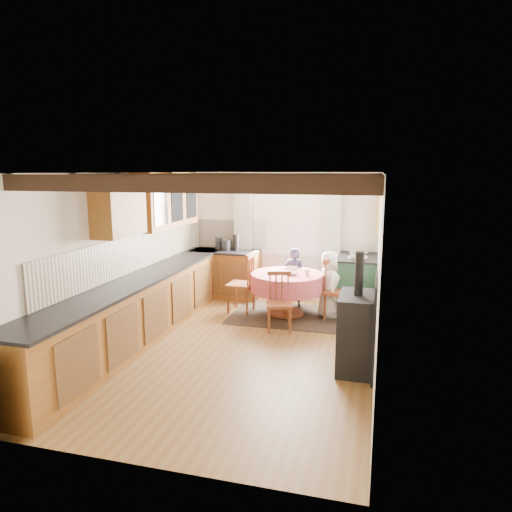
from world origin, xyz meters
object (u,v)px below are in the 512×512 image
(chair_right, at_px, (339,290))
(child_right, at_px, (329,284))
(dining_table, at_px, (287,295))
(chair_near, at_px, (279,302))
(chair_left, at_px, (241,282))
(child_far, at_px, (294,277))
(cast_iron_stove, at_px, (358,312))
(cup, at_px, (307,273))
(aga_range, at_px, (357,283))

(chair_right, relative_size, child_right, 0.91)
(dining_table, distance_m, chair_near, 0.77)
(chair_left, bearing_deg, child_far, 128.64)
(dining_table, relative_size, cast_iron_stove, 0.82)
(chair_right, bearing_deg, cup, 113.11)
(dining_table, bearing_deg, cup, -6.14)
(dining_table, xyz_separation_m, cast_iron_stove, (1.24, -1.90, 0.37))
(cast_iron_stove, bearing_deg, child_right, 105.30)
(dining_table, distance_m, chair_left, 0.83)
(chair_right, distance_m, cup, 0.59)
(chair_near, height_order, chair_left, chair_left)
(chair_near, xyz_separation_m, chair_left, (-0.85, 0.78, 0.07))
(dining_table, xyz_separation_m, chair_near, (0.04, -0.77, 0.09))
(cast_iron_stove, bearing_deg, chair_near, 136.92)
(cast_iron_stove, xyz_separation_m, child_right, (-0.55, 2.02, -0.18))
(child_far, distance_m, cup, 0.74)
(child_far, bearing_deg, chair_left, 40.74)
(chair_left, distance_m, aga_range, 2.05)
(dining_table, distance_m, aga_range, 1.32)
(aga_range, distance_m, child_far, 1.12)
(child_right, bearing_deg, aga_range, -55.84)
(aga_range, height_order, cup, aga_range)
(chair_near, relative_size, chair_left, 0.87)
(aga_range, relative_size, cast_iron_stove, 0.72)
(chair_left, relative_size, child_right, 0.94)
(aga_range, distance_m, cast_iron_stove, 2.57)
(cup, bearing_deg, chair_near, -112.74)
(cast_iron_stove, bearing_deg, dining_table, 123.22)
(cast_iron_stove, height_order, cup, cast_iron_stove)
(chair_left, height_order, chair_right, chair_left)
(cast_iron_stove, xyz_separation_m, cup, (-0.90, 1.86, 0.04))
(dining_table, xyz_separation_m, chair_right, (0.87, 0.02, 0.14))
(dining_table, height_order, cast_iron_stove, cast_iron_stove)
(chair_left, distance_m, child_right, 1.51)
(chair_left, distance_m, chair_right, 1.68)
(cast_iron_stove, height_order, child_right, cast_iron_stove)
(chair_near, bearing_deg, child_right, 38.59)
(chair_right, xyz_separation_m, aga_range, (0.27, 0.65, -0.02))
(chair_near, height_order, cast_iron_stove, cast_iron_stove)
(chair_right, distance_m, aga_range, 0.70)
(chair_near, distance_m, chair_left, 1.15)
(cup, bearing_deg, child_right, 24.14)
(child_right, bearing_deg, chair_right, -137.29)
(aga_range, bearing_deg, child_right, -129.16)
(chair_left, height_order, child_far, child_far)
(aga_range, relative_size, cup, 11.33)
(chair_left, relative_size, child_far, 0.97)
(aga_range, xyz_separation_m, child_far, (-1.11, -0.07, 0.05))
(aga_range, distance_m, cup, 1.09)
(child_right, height_order, cup, child_right)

